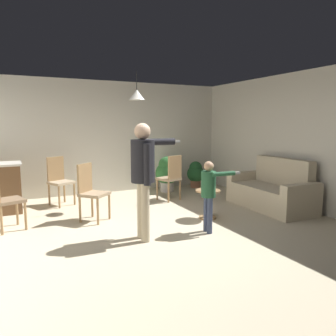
# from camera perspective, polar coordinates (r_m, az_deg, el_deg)

# --- Properties ---
(ground) EXTENTS (7.68, 7.68, 0.00)m
(ground) POSITION_cam_1_polar(r_m,az_deg,el_deg) (5.35, -2.50, -10.66)
(ground) COLOR beige
(wall_back) EXTENTS (6.40, 0.10, 2.70)m
(wall_back) POSITION_cam_1_polar(r_m,az_deg,el_deg) (8.12, -11.62, 5.22)
(wall_back) COLOR silver
(wall_back) RESTS_ON ground
(wall_right) EXTENTS (0.10, 6.40, 2.70)m
(wall_right) POSITION_cam_1_polar(r_m,az_deg,el_deg) (6.99, 22.32, 4.41)
(wall_right) COLOR silver
(wall_right) RESTS_ON ground
(couch_floral) EXTENTS (0.91, 1.83, 1.00)m
(couch_floral) POSITION_cam_1_polar(r_m,az_deg,el_deg) (6.89, 17.68, -3.96)
(couch_floral) COLOR beige
(couch_floral) RESTS_ON ground
(side_table_by_couch) EXTENTS (0.44, 0.44, 0.52)m
(side_table_by_couch) POSITION_cam_1_polar(r_m,az_deg,el_deg) (5.90, 6.94, -5.65)
(side_table_by_couch) COLOR #99754C
(side_table_by_couch) RESTS_ON ground
(person_adult) EXTENTS (0.85, 0.49, 1.69)m
(person_adult) POSITION_cam_1_polar(r_m,az_deg,el_deg) (4.68, -4.24, -0.08)
(person_adult) COLOR tan
(person_adult) RESTS_ON ground
(person_child) EXTENTS (0.57, 0.35, 1.12)m
(person_child) POSITION_cam_1_polar(r_m,az_deg,el_deg) (5.09, 7.15, -3.57)
(person_child) COLOR #384260
(person_child) RESTS_ON ground
(dining_chair_by_counter) EXTENTS (0.59, 0.59, 1.00)m
(dining_chair_by_counter) POSITION_cam_1_polar(r_m,az_deg,el_deg) (5.85, -13.30, -3.71)
(dining_chair_by_counter) COLOR #99754C
(dining_chair_by_counter) RESTS_ON ground
(dining_chair_near_wall) EXTENTS (0.53, 0.53, 1.00)m
(dining_chair_near_wall) POSITION_cam_1_polar(r_m,az_deg,el_deg) (5.75, -26.74, -4.54)
(dining_chair_near_wall) COLOR #99754C
(dining_chair_near_wall) RESTS_ON ground
(dining_chair_centre_back) EXTENTS (0.53, 0.53, 1.00)m
(dining_chair_centre_back) POSITION_cam_1_polar(r_m,az_deg,el_deg) (7.17, 0.53, -1.41)
(dining_chair_centre_back) COLOR #99754C
(dining_chair_centre_back) RESTS_ON ground
(dining_chair_spare) EXTENTS (0.56, 0.56, 1.00)m
(dining_chair_spare) POSITION_cam_1_polar(r_m,az_deg,el_deg) (7.17, -18.42, -1.81)
(dining_chair_spare) COLOR #99754C
(dining_chair_spare) RESTS_ON ground
(potted_plant_corner) EXTENTS (0.57, 0.57, 0.88)m
(potted_plant_corner) POSITION_cam_1_polar(r_m,az_deg,el_deg) (8.14, -0.17, -0.74)
(potted_plant_corner) COLOR #B7B2AD
(potted_plant_corner) RESTS_ON ground
(potted_plant_by_wall) EXTENTS (0.45, 0.45, 0.70)m
(potted_plant_by_wall) POSITION_cam_1_polar(r_m,az_deg,el_deg) (8.69, 4.82, -0.90)
(potted_plant_by_wall) COLOR brown
(potted_plant_by_wall) RESTS_ON ground
(spare_remote_on_table) EXTENTS (0.13, 0.05, 0.04)m
(spare_remote_on_table) POSITION_cam_1_polar(r_m,az_deg,el_deg) (5.89, 7.09, -3.57)
(spare_remote_on_table) COLOR white
(spare_remote_on_table) RESTS_ON side_table_by_couch
(ceiling_light_pendant) EXTENTS (0.32, 0.32, 0.55)m
(ceiling_light_pendant) POSITION_cam_1_polar(r_m,az_deg,el_deg) (6.66, -5.45, 12.58)
(ceiling_light_pendant) COLOR silver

